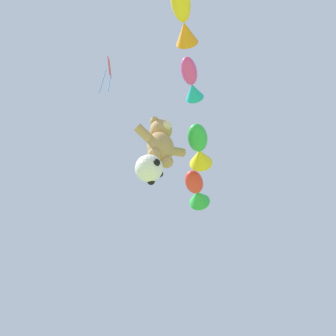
% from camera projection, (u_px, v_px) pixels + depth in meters
% --- Properties ---
extents(teddy_bear_kite, '(2.40, 1.06, 2.44)m').
position_uv_depth(teddy_bear_kite, '(161.00, 141.00, 12.96)').
color(teddy_bear_kite, tan).
extents(soccer_ball_kite, '(1.10, 1.09, 1.01)m').
position_uv_depth(soccer_ball_kite, '(149.00, 169.00, 11.57)').
color(soccer_ball_kite, white).
extents(fish_kite_crimson, '(2.35, 2.16, 1.04)m').
position_uv_depth(fish_kite_crimson, '(196.00, 190.00, 15.74)').
color(fish_kite_crimson, red).
extents(fish_kite_emerald, '(2.21, 2.15, 1.01)m').
position_uv_depth(fish_kite_emerald, '(199.00, 148.00, 13.72)').
color(fish_kite_emerald, green).
extents(fish_kite_magenta, '(1.66, 1.51, 0.67)m').
position_uv_depth(fish_kite_magenta, '(191.00, 81.00, 11.56)').
color(fish_kite_magenta, '#E53F9E').
extents(fish_kite_goldfin, '(1.97, 1.87, 0.76)m').
position_uv_depth(fish_kite_goldfin, '(183.00, 18.00, 10.42)').
color(fish_kite_goldfin, yellow).
extents(diamond_kite, '(0.70, 0.89, 2.69)m').
position_uv_depth(diamond_kite, '(109.00, 70.00, 14.47)').
color(diamond_kite, red).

